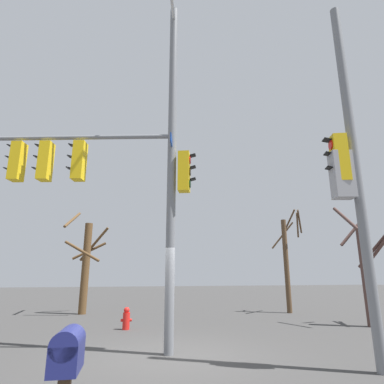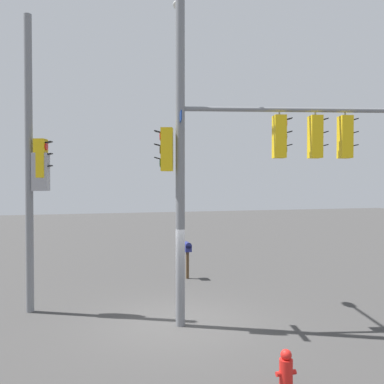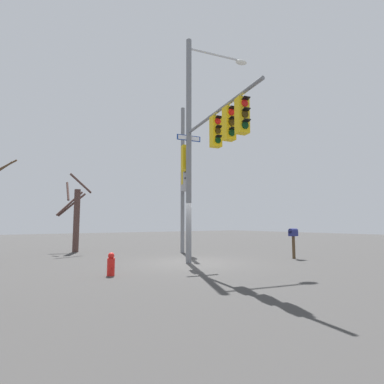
# 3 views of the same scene
# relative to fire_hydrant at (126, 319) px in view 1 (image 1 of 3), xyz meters

# --- Properties ---
(ground_plane) EXTENTS (80.00, 80.00, 0.00)m
(ground_plane) POSITION_rel_fire_hydrant_xyz_m (1.01, -3.87, -0.34)
(ground_plane) COLOR #3B3A39
(main_signal_pole_assembly) EXTENTS (5.93, 4.26, 9.86)m
(main_signal_pole_assembly) POSITION_rel_fire_hydrant_xyz_m (-0.21, -3.57, 4.84)
(main_signal_pole_assembly) COLOR slate
(main_signal_pole_assembly) RESTS_ON ground
(secondary_pole_assembly) EXTENTS (0.77, 0.43, 8.44)m
(secondary_pole_assembly) POSITION_rel_fire_hydrant_xyz_m (4.72, -5.95, 3.85)
(secondary_pole_assembly) COLOR slate
(secondary_pole_assembly) RESTS_ON ground
(fire_hydrant) EXTENTS (0.38, 0.24, 0.73)m
(fire_hydrant) POSITION_rel_fire_hydrant_xyz_m (0.00, 0.00, 0.00)
(fire_hydrant) COLOR red
(fire_hydrant) RESTS_ON ground
(mailbox) EXTENTS (0.25, 0.44, 1.41)m
(mailbox) POSITION_rel_fire_hydrant_xyz_m (-0.54, -8.69, 0.76)
(mailbox) COLOR #4C3823
(mailbox) RESTS_ON ground
(bare_tree_behind_pole) EXTENTS (1.57, 1.93, 5.10)m
(bare_tree_behind_pole) POSITION_rel_fire_hydrant_xyz_m (7.86, 3.20, 2.23)
(bare_tree_behind_pole) COLOR brown
(bare_tree_behind_pole) RESTS_ON ground
(bare_tree_across_street) EXTENTS (2.08, 2.06, 5.02)m
(bare_tree_across_street) POSITION_rel_fire_hydrant_xyz_m (-2.07, 4.73, 2.04)
(bare_tree_across_street) COLOR brown
(bare_tree_across_street) RESTS_ON ground
(bare_tree_corner) EXTENTS (1.72, 1.77, 4.47)m
(bare_tree_corner) POSITION_rel_fire_hydrant_xyz_m (8.79, -1.11, 1.74)
(bare_tree_corner) COLOR #4E3631
(bare_tree_corner) RESTS_ON ground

